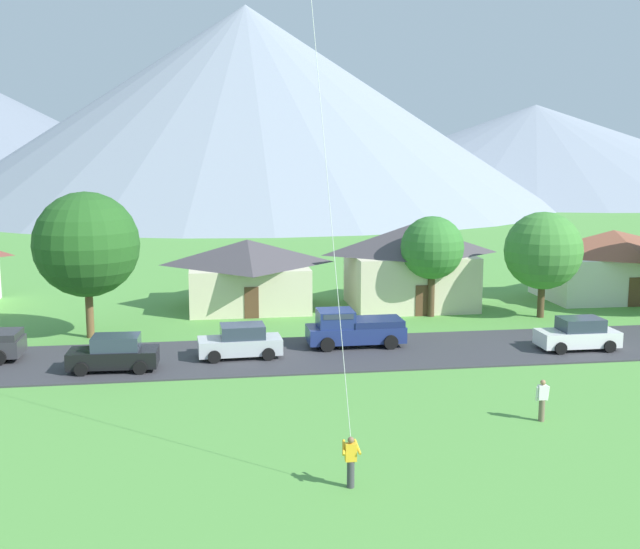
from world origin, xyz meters
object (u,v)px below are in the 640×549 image
(parked_car_white_mid_east, at_px, (578,334))
(tree_right_of_center, at_px, (432,248))
(tree_center, at_px, (543,251))
(house_leftmost, at_px, (248,272))
(house_rightmost, at_px, (612,263))
(watcher_person, at_px, (542,399))
(house_right_center, at_px, (410,264))
(pickup_truck_navy_west_side, at_px, (353,328))
(parked_car_black_mid_west, at_px, (114,354))
(tree_near_left, at_px, (86,245))
(parked_car_silver_west_end, at_px, (241,342))

(parked_car_white_mid_east, bearing_deg, tree_right_of_center, 119.21)
(tree_center, distance_m, tree_right_of_center, 6.92)
(house_leftmost, distance_m, tree_center, 19.23)
(house_rightmost, xyz_separation_m, watcher_person, (-15.65, -23.62, -1.65))
(house_right_center, distance_m, tree_center, 8.70)
(parked_car_white_mid_east, height_order, pickup_truck_navy_west_side, pickup_truck_navy_west_side)
(parked_car_black_mid_west, bearing_deg, house_rightmost, 22.96)
(tree_right_of_center, bearing_deg, house_rightmost, 15.87)
(tree_near_left, bearing_deg, parked_car_black_mid_west, -73.99)
(house_right_center, height_order, tree_center, tree_center)
(parked_car_black_mid_west, distance_m, watcher_person, 19.85)
(parked_car_silver_west_end, xyz_separation_m, watcher_person, (11.25, -11.08, 0.01))
(tree_center, height_order, tree_right_of_center, tree_center)
(tree_center, height_order, parked_car_white_mid_east, tree_center)
(pickup_truck_navy_west_side, distance_m, watcher_person, 13.53)
(house_leftmost, distance_m, parked_car_white_mid_east, 21.98)
(house_right_center, xyz_separation_m, parked_car_black_mid_west, (-18.04, -13.10, -2.02))
(house_rightmost, height_order, tree_center, tree_center)
(house_leftmost, relative_size, parked_car_black_mid_west, 1.95)
(house_rightmost, xyz_separation_m, parked_car_silver_west_end, (-26.90, -12.53, -1.66))
(tree_right_of_center, relative_size, parked_car_black_mid_west, 1.50)
(parked_car_white_mid_east, xyz_separation_m, watcher_person, (-6.49, -10.09, 0.01))
(pickup_truck_navy_west_side, bearing_deg, house_leftmost, 112.48)
(house_leftmost, distance_m, watcher_person, 26.47)
(tree_right_of_center, bearing_deg, parked_car_black_mid_west, -151.98)
(tree_near_left, bearing_deg, tree_center, 2.85)
(house_leftmost, xyz_separation_m, tree_near_left, (-9.33, -7.55, 2.94))
(house_right_center, distance_m, tree_near_left, 21.09)
(house_right_center, relative_size, house_rightmost, 0.82)
(house_right_center, distance_m, parked_car_black_mid_west, 22.38)
(house_right_center, xyz_separation_m, tree_center, (7.33, -4.48, 1.36))
(house_leftmost, xyz_separation_m, tree_right_of_center, (11.32, -4.92, 2.02))
(house_leftmost, xyz_separation_m, parked_car_white_mid_east, (16.59, -14.34, -1.49))
(house_right_center, height_order, pickup_truck_navy_west_side, house_right_center)
(tree_near_left, relative_size, watcher_person, 4.92)
(tree_right_of_center, distance_m, pickup_truck_navy_west_side, 10.04)
(house_leftmost, height_order, house_rightmost, house_rightmost)
(tree_right_of_center, relative_size, watcher_person, 3.82)
(parked_car_white_mid_east, bearing_deg, parked_car_black_mid_west, -178.90)
(house_rightmost, bearing_deg, pickup_truck_navy_west_side, -151.91)
(tree_center, bearing_deg, pickup_truck_navy_west_side, -156.48)
(tree_center, relative_size, watcher_person, 3.99)
(house_leftmost, relative_size, house_right_center, 0.97)
(house_rightmost, relative_size, parked_car_black_mid_west, 2.44)
(house_right_center, xyz_separation_m, tree_near_left, (-20.12, -5.85, 2.41))
(tree_right_of_center, height_order, parked_car_black_mid_west, tree_right_of_center)
(tree_near_left, xyz_separation_m, watcher_person, (19.43, -16.87, -4.42))
(house_leftmost, bearing_deg, house_rightmost, -1.81)
(tree_center, bearing_deg, house_leftmost, 161.14)
(parked_car_white_mid_east, bearing_deg, house_right_center, 114.66)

